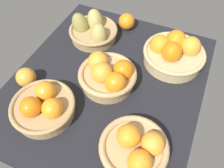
# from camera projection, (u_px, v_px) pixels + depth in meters

# --- Properties ---
(market_tray) EXTENTS (0.84, 0.72, 0.03)m
(market_tray) POSITION_uv_depth(u_px,v_px,m) (108.00, 83.00, 0.91)
(market_tray) COLOR black
(market_tray) RESTS_ON ground
(basket_center) EXTENTS (0.22, 0.22, 0.12)m
(basket_center) POSITION_uv_depth(u_px,v_px,m) (108.00, 75.00, 0.85)
(basket_center) COLOR tan
(basket_center) RESTS_ON market_tray
(basket_near_right) EXTENTS (0.22, 0.22, 0.10)m
(basket_near_right) POSITION_uv_depth(u_px,v_px,m) (43.00, 106.00, 0.77)
(basket_near_right) COLOR tan
(basket_near_right) RESTS_ON market_tray
(basket_far_left) EXTENTS (0.25, 0.25, 0.12)m
(basket_far_left) POSITION_uv_depth(u_px,v_px,m) (174.00, 53.00, 0.92)
(basket_far_left) COLOR tan
(basket_far_left) RESTS_ON market_tray
(basket_near_left_pears) EXTENTS (0.22, 0.23, 0.14)m
(basket_near_left_pears) POSITION_uv_depth(u_px,v_px,m) (93.00, 31.00, 1.02)
(basket_near_left_pears) COLOR tan
(basket_near_left_pears) RESTS_ON market_tray
(basket_far_right) EXTENTS (0.21, 0.21, 0.10)m
(basket_far_right) POSITION_uv_depth(u_px,v_px,m) (136.00, 148.00, 0.68)
(basket_far_right) COLOR tan
(basket_far_right) RESTS_ON market_tray
(loose_orange_front_gap) EXTENTS (0.08, 0.08, 0.08)m
(loose_orange_front_gap) POSITION_uv_depth(u_px,v_px,m) (127.00, 21.00, 1.06)
(loose_orange_front_gap) COLOR orange
(loose_orange_front_gap) RESTS_ON market_tray
(loose_orange_back_gap) EXTENTS (0.08, 0.08, 0.08)m
(loose_orange_back_gap) POSITION_uv_depth(u_px,v_px,m) (26.00, 77.00, 0.86)
(loose_orange_back_gap) COLOR #F49E33
(loose_orange_back_gap) RESTS_ON market_tray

